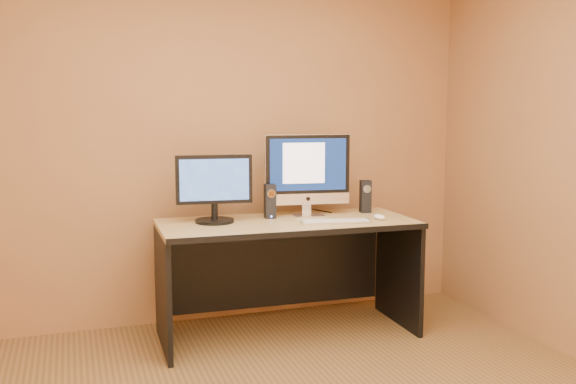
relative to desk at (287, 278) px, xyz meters
name	(u,v)px	position (x,y,z in m)	size (l,w,h in m)	color
walls	(298,165)	(-0.46, -1.48, 0.91)	(4.00, 4.00, 2.60)	olive
desk	(287,278)	(0.00, 0.00, 0.00)	(1.70, 0.74, 0.79)	tan
imac	(308,175)	(0.20, 0.15, 0.68)	(0.61, 0.22, 0.58)	silver
second_monitor	(214,189)	(-0.47, 0.11, 0.62)	(0.51, 0.25, 0.45)	black
speaker_left	(270,201)	(-0.08, 0.15, 0.51)	(0.07, 0.08, 0.23)	black
speaker_right	(365,196)	(0.65, 0.16, 0.51)	(0.07, 0.08, 0.23)	black
keyboard	(336,221)	(0.28, -0.16, 0.40)	(0.46, 0.12, 0.02)	silver
mouse	(379,217)	(0.61, -0.14, 0.41)	(0.06, 0.11, 0.04)	white
cable_a	(320,211)	(0.36, 0.32, 0.40)	(0.01, 0.01, 0.23)	black
cable_b	(308,212)	(0.25, 0.27, 0.40)	(0.01, 0.01, 0.19)	black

